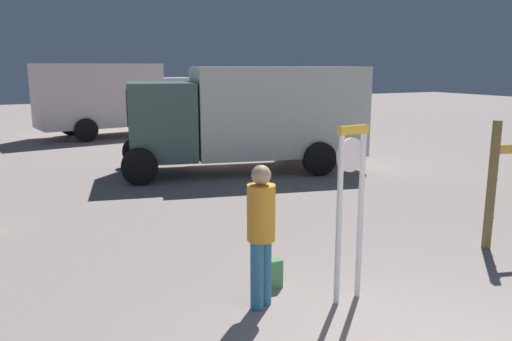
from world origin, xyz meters
The scene contains 6 objects.
standing_clock centered at (0.07, 1.85, 1.35)m, with size 0.44×0.13×2.20m.
arrow_sign centered at (3.46, 2.26, 1.31)m, with size 0.91×0.42×2.07m.
person_near_clock centered at (-0.98, 2.15, 0.98)m, with size 0.34×0.34×1.76m.
backpack centered at (-0.61, 2.58, 0.19)m, with size 0.27×0.20×0.38m.
box_truck_near centered at (2.54, 9.76, 1.58)m, with size 6.97×3.87×2.86m.
box_truck_far centered at (0.64, 18.80, 1.62)m, with size 7.18×3.29×2.97m.
Camera 1 is at (-3.58, -2.99, 2.89)m, focal length 35.71 mm.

